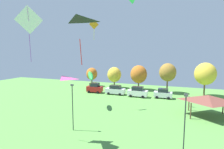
{
  "coord_description": "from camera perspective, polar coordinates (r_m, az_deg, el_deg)",
  "views": [
    {
      "loc": [
        2.59,
        3.21,
        10.39
      ],
      "look_at": [
        -1.71,
        15.02,
        8.84
      ],
      "focal_mm": 28.0,
      "sensor_mm": 36.0,
      "label": 1
    }
  ],
  "objects": [
    {
      "name": "kite_flying_1",
      "position": [
        22.57,
        -25.56,
        15.41
      ],
      "size": [
        2.86,
        1.37,
        6.29
      ],
      "color": "white"
    },
    {
      "name": "kite_flying_3",
      "position": [
        32.6,
        -5.93,
        15.73
      ],
      "size": [
        1.33,
        1.27,
        3.64
      ],
      "color": "orange"
    },
    {
      "name": "kite_flying_4",
      "position": [
        19.47,
        -10.34,
        -4.45
      ],
      "size": [
        3.24,
        3.48,
        0.24
      ],
      "color": "#E54C93"
    },
    {
      "name": "kite_flying_6",
      "position": [
        33.08,
        -6.98,
        -0.38
      ],
      "size": [
        2.97,
        3.91,
        2.68
      ],
      "color": "green"
    },
    {
      "name": "kite_flying_7",
      "position": [
        11.22,
        -11.54,
        15.29
      ],
      "size": [
        1.77,
        1.34,
        2.72
      ],
      "color": "black"
    },
    {
      "name": "parked_car_leftmost",
      "position": [
        46.26,
        -5.69,
        -4.36
      ],
      "size": [
        4.1,
        2.07,
        2.63
      ],
      "rotation": [
        0.0,
        0.0,
        0.02
      ],
      "color": "maroon",
      "rests_on": "ground"
    },
    {
      "name": "parked_car_second_from_left",
      "position": [
        44.1,
        1.1,
        -5.05
      ],
      "size": [
        4.8,
        2.13,
        2.35
      ],
      "rotation": [
        0.0,
        0.0,
        -0.01
      ],
      "color": "silver",
      "rests_on": "ground"
    },
    {
      "name": "parked_car_third_from_left",
      "position": [
        42.07,
        8.34,
        -5.64
      ],
      "size": [
        4.72,
        2.11,
        2.48
      ],
      "rotation": [
        0.0,
        0.0,
        -0.02
      ],
      "color": "silver",
      "rests_on": "ground"
    },
    {
      "name": "parked_car_rightmost_in_row",
      "position": [
        42.14,
        16.32,
        -5.96
      ],
      "size": [
        4.07,
        2.08,
        2.26
      ],
      "rotation": [
        0.0,
        0.0,
        -0.01
      ],
      "color": "silver",
      "rests_on": "ground"
    },
    {
      "name": "park_pavilion",
      "position": [
        32.69,
        28.92,
        -6.78
      ],
      "size": [
        6.93,
        5.53,
        3.6
      ],
      "color": "brown",
      "rests_on": "ground"
    },
    {
      "name": "light_post_0",
      "position": [
        24.13,
        -12.75,
        -9.55
      ],
      "size": [
        0.36,
        0.2,
        6.34
      ],
      "color": "#2D2D33",
      "rests_on": "ground"
    },
    {
      "name": "light_post_1",
      "position": [
        18.85,
        22.64,
        -14.39
      ],
      "size": [
        0.36,
        0.2,
        6.54
      ],
      "color": "#2D2D33",
      "rests_on": "ground"
    },
    {
      "name": "treeline_tree_0",
      "position": [
        54.92,
        -6.62,
        0.21
      ],
      "size": [
        3.46,
        3.46,
        5.84
      ],
      "color": "brown",
      "rests_on": "ground"
    },
    {
      "name": "treeline_tree_1",
      "position": [
        51.66,
        0.76,
        -0.05
      ],
      "size": [
        4.07,
        4.07,
        6.27
      ],
      "color": "brown",
      "rests_on": "ground"
    },
    {
      "name": "treeline_tree_2",
      "position": [
        49.55,
        8.71,
        0.06
      ],
      "size": [
        4.6,
        4.6,
        6.99
      ],
      "color": "brown",
      "rests_on": "ground"
    },
    {
      "name": "treeline_tree_3",
      "position": [
        47.23,
        17.72,
        0.66
      ],
      "size": [
        4.28,
        4.28,
        7.8
      ],
      "color": "brown",
      "rests_on": "ground"
    },
    {
      "name": "treeline_tree_4",
      "position": [
        47.08,
        28.15,
        0.18
      ],
      "size": [
        4.86,
        4.86,
        8.14
      ],
      "color": "brown",
      "rests_on": "ground"
    }
  ]
}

